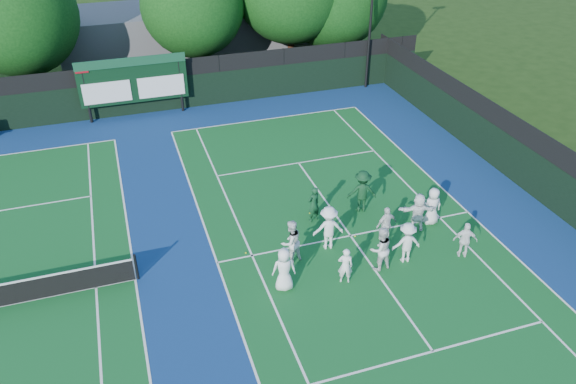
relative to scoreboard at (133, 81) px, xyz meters
name	(u,v)px	position (x,y,z in m)	size (l,w,h in m)	color
ground	(361,250)	(7.01, -15.59, -2.19)	(120.00, 120.00, 0.00)	#1B340E
court_apron	(204,266)	(1.01, -14.59, -2.19)	(34.00, 32.00, 0.01)	navy
near_court	(350,236)	(7.01, -14.59, -2.18)	(11.05, 23.85, 0.01)	#115721
back_fence	(152,90)	(1.01, 0.41, -0.83)	(34.00, 0.08, 3.00)	black
divider_fence_right	(543,172)	(16.01, -14.59, -0.83)	(0.08, 32.00, 3.00)	black
scoreboard	(133,81)	(0.00, 0.00, 0.00)	(6.00, 0.21, 3.55)	black
clubhouse	(195,35)	(5.01, 8.41, -0.19)	(18.00, 6.00, 4.00)	#5E5E63
tree_b	(20,19)	(-5.46, 3.99, 2.89)	(6.76, 6.76, 8.63)	black
tree_c	(195,7)	(4.46, 3.99, 2.77)	(6.33, 6.33, 8.29)	black
tennis_ball_1	(355,236)	(7.16, -14.70, -2.16)	(0.07, 0.07, 0.07)	#D2E61B
tennis_ball_3	(246,253)	(2.70, -14.38, -2.16)	(0.07, 0.07, 0.07)	#D2E61B
tennis_ball_4	(310,213)	(6.01, -12.56, -2.16)	(0.07, 0.07, 0.07)	#D2E61B
tennis_ball_5	(404,247)	(8.71, -15.94, -2.16)	(0.07, 0.07, 0.07)	#D2E61B
player_front_0	(284,269)	(3.50, -16.73, -1.33)	(0.84, 0.55, 1.72)	white
player_front_1	(345,266)	(5.68, -17.07, -1.45)	(0.54, 0.35, 1.47)	white
player_front_2	(380,249)	(7.20, -16.75, -1.30)	(0.87, 0.68, 1.79)	silver
player_front_3	(407,243)	(8.33, -16.67, -1.35)	(1.09, 0.63, 1.68)	white
player_front_4	(465,240)	(10.57, -17.12, -1.43)	(0.89, 0.37, 1.52)	white
player_back_0	(291,242)	(4.22, -15.33, -1.29)	(0.87, 0.68, 1.80)	silver
player_back_1	(328,228)	(5.86, -14.98, -1.27)	(1.20, 0.69, 1.85)	white
player_back_2	(386,224)	(8.20, -15.26, -1.42)	(0.91, 0.38, 1.55)	silver
player_back_3	(418,212)	(9.75, -14.99, -1.35)	(1.56, 0.50, 1.68)	white
player_back_4	(432,206)	(10.53, -14.78, -1.36)	(0.81, 0.53, 1.66)	white
coach_left	(314,204)	(5.96, -13.09, -1.38)	(0.59, 0.39, 1.62)	#103C20
coach_right	(362,191)	(8.18, -13.00, -1.23)	(1.24, 0.71, 1.92)	#0E351A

